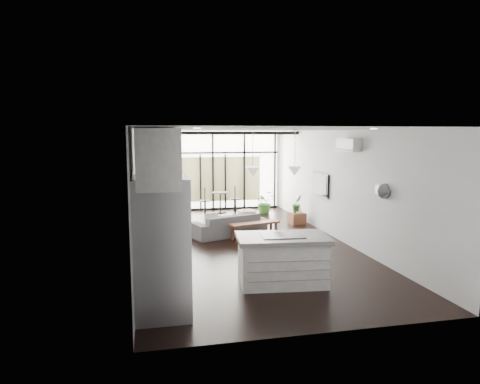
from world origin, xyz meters
name	(u,v)px	position (x,y,z in m)	size (l,w,h in m)	color
floor	(243,243)	(0.00, 0.00, 0.00)	(5.00, 10.00, 0.00)	black
ceiling	(243,130)	(0.00, 0.00, 2.80)	(5.00, 10.00, 0.00)	white
wall_left	(138,190)	(-2.50, 0.00, 1.40)	(0.02, 10.00, 2.80)	silver
wall_right	(337,185)	(2.50, 0.00, 1.40)	(0.02, 10.00, 2.80)	silver
wall_back	(212,171)	(0.00, 5.00, 1.40)	(5.00, 0.02, 2.80)	silver
wall_front	(324,233)	(0.00, -5.00, 1.40)	(5.00, 0.02, 2.80)	silver
glazing	(213,171)	(0.00, 4.88, 1.40)	(5.00, 0.20, 2.80)	black
skylight	(217,132)	(0.00, 4.00, 2.77)	(4.70, 1.90, 0.06)	white
neighbour_building	(213,179)	(0.00, 4.95, 1.10)	(3.50, 0.02, 1.60)	beige
island	(282,260)	(0.07, -3.02, 0.45)	(1.64, 0.97, 0.89)	white
cooktop	(283,236)	(0.07, -3.02, 0.90)	(0.76, 0.50, 0.01)	black
fridge	(162,246)	(-2.10, -3.85, 1.04)	(0.81, 1.01, 2.08)	#9D9DA2
appliance_column	(161,223)	(-2.07, -3.15, 1.25)	(0.65, 0.68, 2.50)	white
upper_cabinets	(157,157)	(-2.12, -3.50, 2.35)	(0.62, 1.75, 0.86)	white
pendant_left	(253,172)	(-0.40, -2.65, 2.02)	(0.26, 0.26, 0.18)	white
pendant_right	(295,171)	(0.40, -2.65, 2.02)	(0.26, 0.26, 0.18)	white
sofa	(229,221)	(-0.18, 0.90, 0.39)	(2.02, 0.59, 0.79)	#4E4E51
console_bench	(254,231)	(0.40, 0.37, 0.22)	(1.35, 0.34, 0.43)	brown
pouf	(247,218)	(0.61, 2.10, 0.22)	(0.55, 0.55, 0.44)	beige
crate	(297,218)	(2.13, 1.96, 0.17)	(0.44, 0.44, 0.33)	brown
plant_tall	(265,205)	(1.62, 3.79, 0.31)	(0.71, 0.79, 0.62)	#336F2A
plant_crate	(297,209)	(2.13, 1.96, 0.46)	(0.31, 0.57, 0.25)	#336F2A
milk_can	(298,215)	(2.16, 1.95, 0.25)	(0.25, 0.25, 0.50)	silver
bistro_set	(220,202)	(0.16, 4.28, 0.38)	(1.57, 0.63, 0.75)	black
tv	(320,185)	(2.46, 1.00, 1.30)	(0.05, 1.10, 0.65)	black
ac_unit	(348,145)	(2.38, -0.80, 2.45)	(0.22, 0.90, 0.30)	silver
framed_art	(139,186)	(-2.47, -0.50, 1.55)	(0.04, 0.70, 0.90)	black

